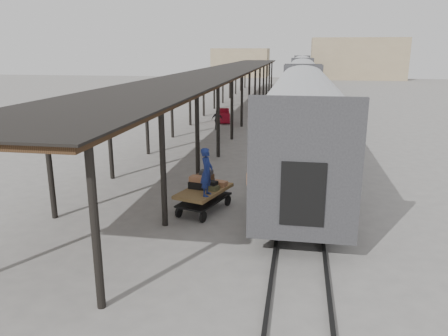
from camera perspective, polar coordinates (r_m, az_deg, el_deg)
name	(u,v)px	position (r m, az deg, el deg)	size (l,w,h in m)	color
ground	(215,207)	(16.72, -1.20, -5.16)	(160.00, 160.00, 0.00)	slate
train	(302,79)	(49.27, 10.16, 11.38)	(3.45, 76.01, 4.01)	silver
canopy	(228,70)	(39.93, 0.53, 12.64)	(4.90, 64.30, 4.15)	#422B19
rails	(301,103)	(49.71, 10.02, 8.37)	(1.54, 150.00, 0.12)	black
building_far	(357,59)	(94.04, 16.95, 13.51)	(18.00, 10.00, 8.00)	tan
building_left	(241,63)	(98.28, 2.21, 13.61)	(12.00, 8.00, 6.00)	tan
baggage_cart	(204,195)	(16.13, -2.62, -3.50)	(1.92, 2.67, 0.86)	brown
suitcase_stack	(205,181)	(16.32, -2.49, -1.73)	(1.39, 1.18, 0.58)	#313234
luggage_tug	(224,117)	(35.70, 0.05, 6.73)	(1.08, 1.46, 1.16)	maroon
porter	(207,172)	(15.16, -2.27, -0.52)	(0.62, 0.41, 1.71)	navy
pedestrian	(217,120)	(32.66, -0.87, 6.34)	(0.89, 0.37, 1.53)	black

